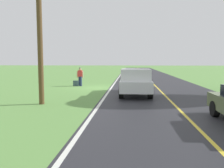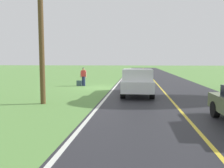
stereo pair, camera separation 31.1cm
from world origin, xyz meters
name	(u,v)px [view 2 (the right image)]	position (x,y,z in m)	size (l,w,h in m)	color
ground_plane	(100,88)	(0.00, 0.00, 0.00)	(200.00, 200.00, 0.00)	#609347
road_surface	(161,88)	(-5.30, 0.00, 0.00)	(8.37, 120.00, 0.00)	#28282D
lane_edge_line	(114,88)	(-1.29, 0.00, 0.01)	(0.16, 117.60, 0.00)	silver
lane_centre_line	(161,88)	(-5.30, 0.00, 0.01)	(0.14, 117.60, 0.00)	gold
hitchhiker_walking	(84,75)	(1.73, -1.33, 0.98)	(0.62, 0.53, 1.75)	navy
suitcase_carried	(79,83)	(2.15, -1.28, 0.25)	(0.20, 0.46, 0.50)	#384C56
pickup_truck_passing	(137,81)	(-3.28, 4.27, 0.97)	(2.12, 5.41, 1.82)	silver
utility_pole_roadside	(41,24)	(1.87, 7.99, 4.29)	(0.28, 0.28, 8.59)	brown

